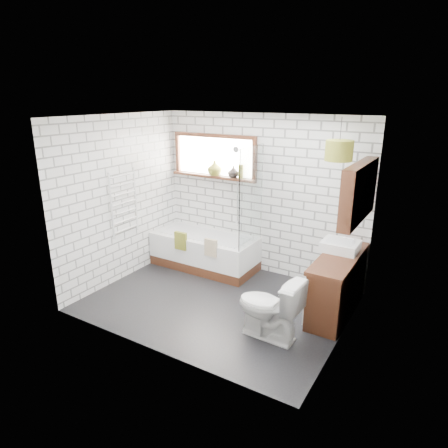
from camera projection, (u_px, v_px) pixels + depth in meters
The scene contains 22 objects.
floor at pixel (217, 302), 5.56m from camera, with size 3.40×2.60×0.01m, color black.
ceiling at pixel (216, 116), 4.79m from camera, with size 3.40×2.60×0.01m, color white.
wall_back at pixel (261, 196), 6.24m from camera, with size 3.40×0.01×2.50m, color white.
wall_front at pixel (150, 248), 4.12m from camera, with size 3.40×0.01×2.50m, color white.
wall_left at pixel (121, 199), 6.02m from camera, with size 0.01×2.60×2.50m, color white.
wall_right at pixel (350, 240), 4.34m from camera, with size 0.01×2.60×2.50m, color white.
window at pixel (214, 157), 6.45m from camera, with size 1.52×0.16×0.68m, color #35190E.
towel_radiator at pixel (124, 203), 6.01m from camera, with size 0.06×0.52×1.00m, color white.
mirror_cabinet at pixel (359, 192), 4.74m from camera, with size 0.16×1.20×0.70m, color #35190E.
shower_riser at pixel (238, 187), 6.37m from camera, with size 0.02×0.02×1.30m, color silver.
bathtub at pixel (205, 251), 6.63m from camera, with size 1.73×0.76×0.56m, color white.
shower_screen at pixel (251, 197), 5.89m from camera, with size 0.02×0.72×1.50m, color white.
towel_green at pixel (181, 241), 6.33m from camera, with size 0.21×0.06×0.29m, color olive.
towel_beige at pixel (211, 248), 6.05m from camera, with size 0.21×0.05×0.27m, color tan.
vanity at pixel (338, 285), 5.20m from camera, with size 0.44×1.38×0.79m, color #35190E.
basin at pixel (340, 246), 5.25m from camera, with size 0.46×0.40×0.13m, color white.
tap at pixel (353, 244), 5.15m from camera, with size 0.03×0.03×0.15m, color silver.
toilet at pixel (269, 307), 4.65m from camera, with size 0.77×0.44×0.78m, color white.
vase_olive at pixel (215, 169), 6.47m from camera, with size 0.23×0.23×0.24m, color olive.
vase_dark at pixel (233, 173), 6.31m from camera, with size 0.18×0.18×0.19m, color black.
bottle at pixel (241, 173), 6.24m from camera, with size 0.07×0.07×0.22m, color olive.
pendant at pixel (339, 151), 4.89m from camera, with size 0.34×0.34×0.25m, color olive.
Camera 1 is at (2.64, -4.19, 2.75)m, focal length 32.00 mm.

